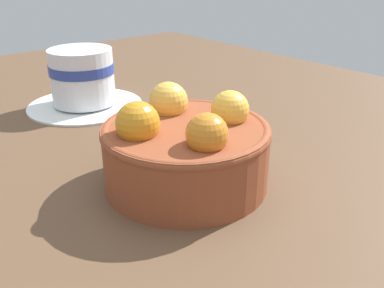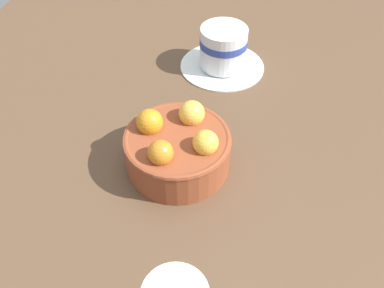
% 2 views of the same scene
% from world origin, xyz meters
% --- Properties ---
extents(ground_plane, '(1.38, 1.03, 0.04)m').
position_xyz_m(ground_plane, '(0.00, 0.00, -0.02)').
color(ground_plane, brown).
extents(terracotta_bowl, '(0.16, 0.16, 0.09)m').
position_xyz_m(terracotta_bowl, '(0.00, 0.00, 0.04)').
color(terracotta_bowl, brown).
rests_on(terracotta_bowl, ground_plane).
extents(coffee_cup, '(0.16, 0.16, 0.08)m').
position_xyz_m(coffee_cup, '(0.27, -0.03, 0.04)').
color(coffee_cup, white).
rests_on(coffee_cup, ground_plane).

